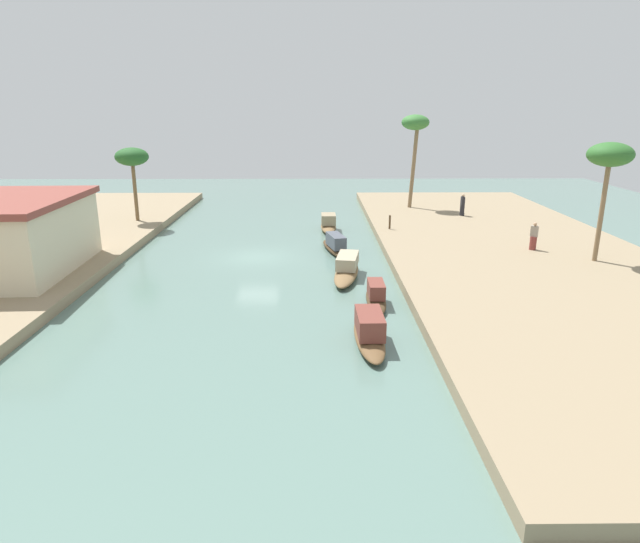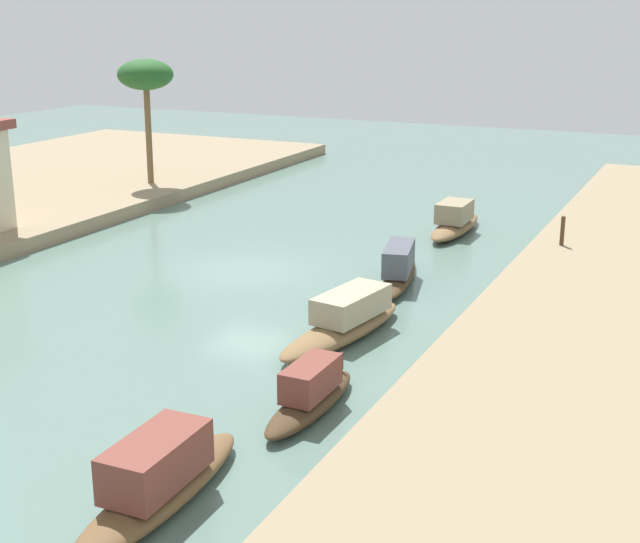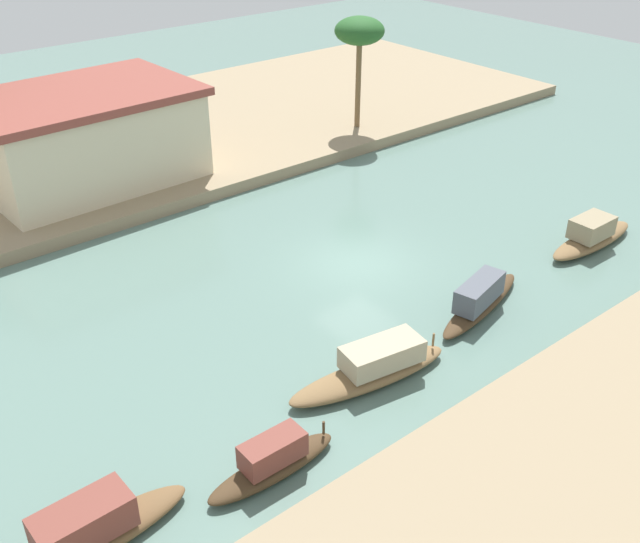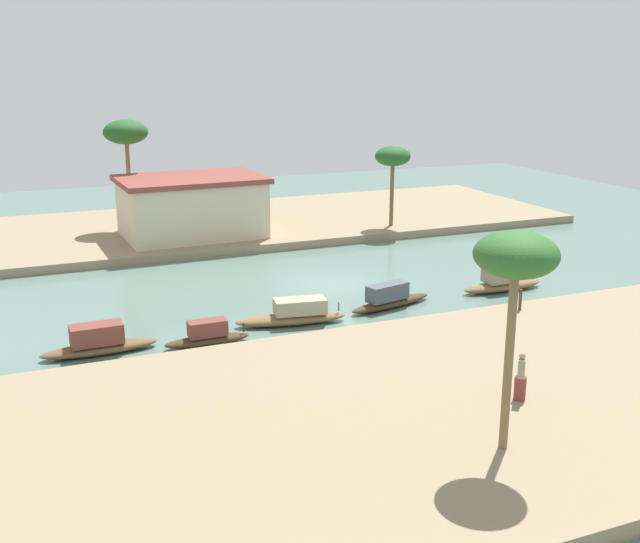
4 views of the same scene
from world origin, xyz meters
name	(u,v)px [view 4 (image 4 of 4)]	position (x,y,z in m)	size (l,w,h in m)	color
river_water	(331,284)	(0.00, 0.00, 0.00)	(77.72, 77.72, 0.00)	slate
riverbank_left	(511,393)	(0.00, -15.81, 0.27)	(46.11, 15.86, 0.54)	#937F60
riverbank_right	(244,223)	(0.00, 15.81, 0.27)	(46.11, 15.86, 0.54)	#937F60
sampan_with_red_awning	(98,343)	(-12.83, -5.64, 0.49)	(4.70, 1.19, 1.27)	brown
sampan_downstream_large	(389,298)	(0.95, -4.85, 0.47)	(4.89, 1.96, 1.22)	#47331E
sampan_near_left_bank	(502,282)	(7.66, -4.59, 0.45)	(4.65, 1.13, 1.24)	brown
sampan_open_hull	(294,314)	(-4.15, -5.28, 0.46)	(5.22, 1.99, 1.17)	brown
sampan_with_tall_canopy	(207,336)	(-8.48, -6.38, 0.41)	(3.63, 0.91, 1.09)	#47331E
person_on_near_bank	(521,380)	(-0.41, -16.80, 1.22)	(0.56, 0.56, 1.68)	brown
mooring_post	(520,300)	(5.56, -8.89, 1.03)	(0.14, 0.14, 0.99)	#4C3823
palm_tree_left_near	(516,260)	(-2.91, -19.35, 6.26)	(2.37, 2.37, 6.53)	#7F6647
palm_tree_right_tall	(393,158)	(8.90, 10.02, 5.24)	(2.44, 2.44, 5.47)	brown
palm_tree_right_short	(126,134)	(-7.86, 16.44, 6.90)	(2.97, 2.97, 7.30)	#7F6647
riverside_building	(192,206)	(-4.61, 12.20, 2.49)	(9.34, 6.66, 3.87)	beige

